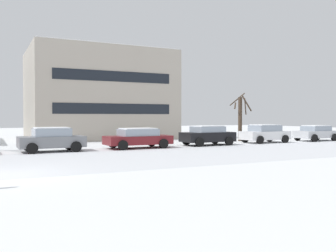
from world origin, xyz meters
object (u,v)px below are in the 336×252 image
at_px(parked_car_white, 265,133).
at_px(parked_car_silver, 316,133).
at_px(parked_car_maroon, 138,138).
at_px(parked_car_gray, 52,139).
at_px(parked_car_black, 208,135).

height_order(parked_car_white, parked_car_silver, parked_car_white).
bearing_deg(parked_car_maroon, parked_car_white, 1.60).
height_order(parked_car_gray, parked_car_maroon, parked_car_gray).
xyz_separation_m(parked_car_gray, parked_car_white, (16.76, 0.25, 0.00)).
xyz_separation_m(parked_car_gray, parked_car_black, (11.17, 0.09, -0.01)).
bearing_deg(parked_car_black, parked_car_white, 1.69).
xyz_separation_m(parked_car_gray, parked_car_maroon, (5.59, -0.06, -0.05)).
relative_size(parked_car_maroon, parked_car_white, 1.09).
bearing_deg(parked_car_white, parked_car_gray, -179.14).
xyz_separation_m(parked_car_maroon, parked_car_white, (11.17, 0.31, 0.05)).
bearing_deg(parked_car_silver, parked_car_maroon, -179.38).
bearing_deg(parked_car_gray, parked_car_silver, 0.31).
distance_m(parked_car_maroon, parked_car_black, 5.59).
relative_size(parked_car_maroon, parked_car_silver, 1.16).
height_order(parked_car_black, parked_car_silver, parked_car_black).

